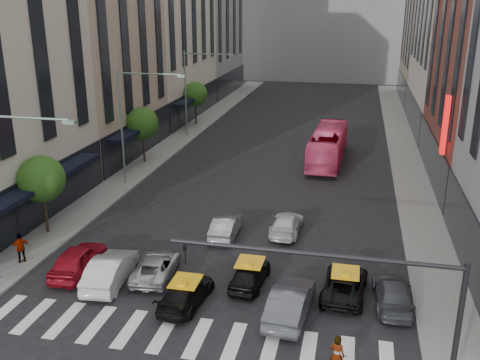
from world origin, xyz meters
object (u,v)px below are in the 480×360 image
Objects in this scene: streetlamp_far at (194,83)px; pedestrian_far at (21,248)px; streetlamp_mid at (132,112)px; car_red at (78,259)px; taxi_center at (250,274)px; car_white_front at (110,270)px; bus at (328,145)px; taxi_left at (186,293)px.

streetlamp_far is 5.28× the size of pedestrian_far.
streetlamp_mid is 15.28m from car_red.
taxi_center is at bearing 142.42° from pedestrian_far.
streetlamp_far reaches higher than taxi_center.
bus is at bearing -116.60° from car_white_front.
car_red is 0.40× the size of bus.
taxi_left is at bearing 129.29° from pedestrian_far.
car_white_front is 0.41× the size of bus.
car_white_front reaches higher than taxi_center.
pedestrian_far is at bearing 59.74° from bus.
car_white_front is at bearing -8.54° from taxi_left.
streetlamp_far is at bearing 90.00° from streetlamp_mid.
pedestrian_far is (-5.73, 0.85, 0.24)m from car_white_front.
bus is (14.43, 9.90, -4.33)m from streetlamp_mid.
streetlamp_mid reaches higher than bus.
car_white_front is at bearing -81.08° from streetlamp_far.
streetlamp_mid reaches higher than car_red.
streetlamp_mid reaches higher than taxi_center.
streetlamp_mid is 16.00m from streetlamp_far.
pedestrian_far is (-0.88, -14.00, -4.90)m from streetlamp_mid.
streetlamp_far is 0.80× the size of bus.
taxi_left is (9.30, -15.96, -5.29)m from streetlamp_mid.
car_white_front is 1.23× the size of taxi_center.
car_white_front is 4.59m from taxi_left.
streetlamp_far reaches higher than car_red.
streetlamp_mid is 1.00× the size of streetlamp_far.
bus reaches higher than pedestrian_far.
streetlamp_mid is 18.78m from taxi_center.
bus is 28.39m from pedestrian_far.
pedestrian_far is (-3.53, 0.15, 0.23)m from car_red.
streetlamp_mid reaches higher than pedestrian_far.
car_red is at bearing -9.75° from taxi_left.
taxi_center reaches higher than taxi_left.
car_red is at bearing -79.42° from streetlamp_mid.
bus reaches higher than taxi_left.
streetlamp_mid is at bearing -44.13° from taxi_center.
bus is at bearing 34.45° from streetlamp_mid.
car_red is at bearing 8.34° from taxi_center.
bus reaches higher than car_red.
streetlamp_mid is 0.80× the size of bus.
taxi_center is 2.21× the size of pedestrian_far.
car_white_front reaches higher than taxi_left.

